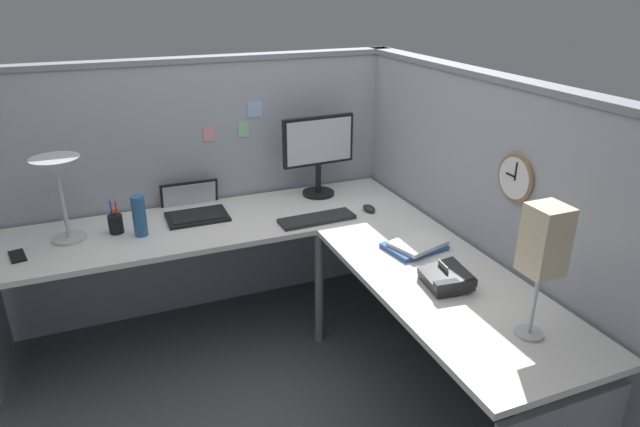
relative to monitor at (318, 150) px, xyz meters
The scene contains 19 objects.
ground_plane 1.26m from the monitor, 118.69° to the right, with size 6.80×6.80×0.00m, color #47474C.
cubicle_wall_back 0.79m from the monitor, 162.00° to the left, with size 2.57×0.12×1.58m.
cubicle_wall_right 1.07m from the monitor, 60.02° to the right, with size 0.12×2.37×1.58m.
desk 0.93m from the monitor, 125.83° to the right, with size 2.35×2.15×0.73m.
monitor is the anchor object (origin of this frame).
laptop 0.82m from the monitor, behind, with size 0.34×0.38×0.22m.
keyboard 0.50m from the monitor, 113.20° to the right, with size 0.43×0.14×0.02m, color #232326.
computer_mouse 0.49m from the monitor, 64.40° to the right, with size 0.06×0.10×0.03m, color #232326.
desk_lamp_dome 1.46m from the monitor, behind, with size 0.24×0.24×0.44m.
pen_cup 1.24m from the monitor, behind, with size 0.08×0.08×0.18m.
cell_phone 1.73m from the monitor, behind, with size 0.07×0.14×0.01m, color black.
thermos_flask 1.13m from the monitor, 169.41° to the right, with size 0.07×0.07×0.22m, color #26598C.
office_phone 1.30m from the monitor, 85.69° to the right, with size 0.21×0.23×0.11m.
book_stack 0.95m from the monitor, 79.54° to the right, with size 0.32×0.26×0.04m.
desk_lamp_paper 1.70m from the monitor, 83.80° to the right, with size 0.13×0.13×0.53m.
wall_clock 1.30m from the monitor, 68.74° to the right, with size 0.04×0.22×0.22m.
pinned_note_leftmost 0.47m from the monitor, 156.69° to the left, with size 0.07×0.00×0.09m, color #8CCC99.
pinned_note_middle 0.66m from the monitor, 164.01° to the left, with size 0.07×0.00×0.09m, color pink.
pinned_note_rightmost 0.45m from the monitor, 152.11° to the left, with size 0.09×0.00×0.10m, color #99B7E5.
Camera 1 is at (-0.87, -2.39, 1.98)m, focal length 31.13 mm.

